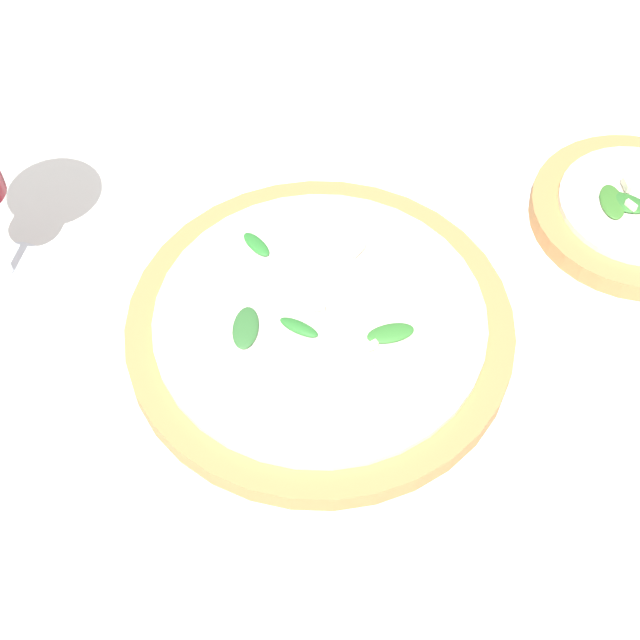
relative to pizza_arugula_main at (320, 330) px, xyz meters
name	(u,v)px	position (x,y,z in m)	size (l,w,h in m)	color
ground_plane	(361,321)	(-0.03, -0.02, -0.02)	(6.00, 6.00, 0.00)	silver
pizza_arugula_main	(320,330)	(0.00, 0.00, 0.00)	(0.32, 0.32, 0.05)	white
pizza_personal_side	(633,217)	(-0.28, -0.10, 0.00)	(0.20, 0.20, 0.05)	white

